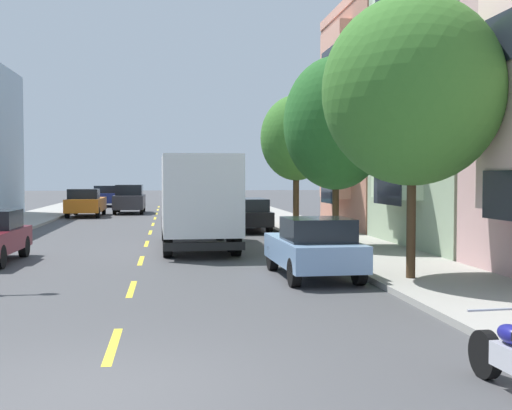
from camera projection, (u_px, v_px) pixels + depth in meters
name	position (u px, v px, depth m)	size (l,w,h in m)	color
ground_plane	(154.00, 221.00, 37.58)	(160.00, 160.00, 0.00)	#424244
sidewalk_left	(16.00, 223.00, 34.67)	(3.20, 120.00, 0.14)	#99968E
sidewalk_right	(284.00, 221.00, 36.51)	(3.20, 120.00, 0.14)	#99968E
lane_centerline_dashes	(152.00, 228.00, 32.13)	(0.14, 47.20, 0.01)	yellow
townhouse_third_terracotta	(454.00, 123.00, 31.42)	(11.83, 8.15, 10.44)	#B27560
street_tree_nearest	(412.00, 91.00, 15.32)	(4.16, 4.16, 6.51)	#47331E
street_tree_second	(336.00, 123.00, 22.32)	(3.53, 3.53, 6.37)	#47331E
street_tree_third	(296.00, 138.00, 29.32)	(3.15, 3.15, 5.92)	#47331E
delivery_box_truck	(197.00, 196.00, 22.97)	(2.53, 7.43, 3.17)	white
parked_wagon_red	(209.00, 196.00, 57.21)	(1.93, 4.74, 1.50)	#AD1E1E
parked_sedan_teal	(221.00, 202.00, 45.84)	(1.89, 4.54, 1.43)	#195B60
parked_pickup_orange	(86.00, 203.00, 41.32)	(2.01, 5.30, 1.73)	orange
parked_pickup_navy	(107.00, 196.00, 55.18)	(2.05, 5.32, 1.73)	navy
parked_pickup_white	(206.00, 194.00, 62.98)	(2.05, 5.32, 1.73)	silver
parked_wagon_black	(247.00, 214.00, 30.30)	(1.89, 4.73, 1.50)	black
parked_hatchback_sky	(314.00, 247.00, 16.38)	(1.85, 4.05, 1.50)	#7A9EC6
moving_charcoal_sedan	(130.00, 199.00, 44.86)	(1.95, 4.80, 1.93)	#333338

